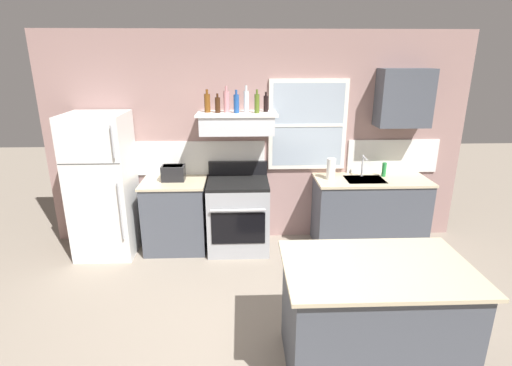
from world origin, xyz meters
name	(u,v)px	position (x,y,z in m)	size (l,w,h in m)	color
ground_plane	(267,347)	(0.00, 0.00, 0.00)	(16.00, 16.00, 0.00)	gray
back_wall	(259,140)	(0.03, 2.23, 1.35)	(5.40, 0.11, 2.70)	gray
refrigerator	(103,186)	(-1.90, 1.84, 0.88)	(0.70, 0.72, 1.76)	white
counter_left_of_stove	(176,215)	(-1.05, 1.90, 0.46)	(0.79, 0.63, 0.91)	#474C56
toaster	(173,173)	(-1.05, 1.93, 1.01)	(0.30, 0.20, 0.19)	black
stove_range	(238,214)	(-0.25, 1.86, 0.46)	(0.76, 0.69, 1.09)	#9EA0A5
range_hood_shelf	(237,123)	(-0.25, 1.96, 1.62)	(0.96, 0.52, 0.24)	silver
bottle_amber_wine	(207,103)	(-0.60, 1.99, 1.86)	(0.07, 0.07, 0.27)	brown
bottle_brown_stout	(218,105)	(-0.48, 1.95, 1.84)	(0.06, 0.06, 0.23)	#381E0F
bottle_rose_pink	(226,101)	(-0.37, 1.98, 1.88)	(0.07, 0.07, 0.31)	#C67F84
bottle_blue_liqueur	(236,103)	(-0.25, 1.91, 1.86)	(0.07, 0.07, 0.27)	#1E478C
bottle_clear_tall	(246,101)	(-0.14, 1.98, 1.88)	(0.06, 0.06, 0.32)	silver
bottle_olive_oil_square	(257,103)	(-0.01, 1.91, 1.86)	(0.06, 0.06, 0.27)	#4C601E
bottle_balsamic_dark	(266,103)	(0.10, 2.01, 1.84)	(0.06, 0.06, 0.24)	black
counter_right_with_sink	(369,212)	(1.45, 1.90, 0.46)	(1.43, 0.63, 0.91)	#474C56
sink_faucet	(363,164)	(1.35, 2.00, 1.08)	(0.03, 0.17, 0.28)	silver
paper_towel_roll	(331,169)	(0.92, 1.90, 1.04)	(0.11, 0.11, 0.27)	white
dish_soap_bottle	(384,170)	(1.63, 2.00, 1.00)	(0.06, 0.06, 0.18)	#268C3F
kitchen_island	(372,317)	(0.80, -0.24, 0.46)	(1.40, 0.90, 0.91)	#474C56
upper_cabinet_right	(404,98)	(1.80, 2.04, 1.90)	(0.64, 0.32, 0.70)	#474C56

